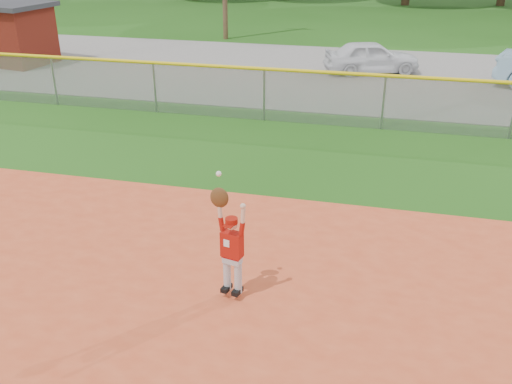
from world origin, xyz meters
TOP-DOWN VIEW (x-y plane):
  - parking_strip at (0.00, 16.00)m, footprint 44.00×10.00m
  - car_white_a at (-0.66, 16.46)m, footprint 3.78×2.49m
  - utility_shed at (-14.75, 14.79)m, footprint 3.59×3.02m
  - outfield_fence at (0.00, 10.00)m, footprint 40.06×0.10m
  - ballplayer at (-1.90, 1.47)m, footprint 0.56×0.30m

SIDE VIEW (x-z plane):
  - parking_strip at x=0.00m, z-range 0.00..0.03m
  - car_white_a at x=-0.66m, z-range 0.03..1.22m
  - outfield_fence at x=0.00m, z-range 0.11..1.66m
  - ballplayer at x=-1.90m, z-range -0.01..1.94m
  - utility_shed at x=-14.75m, z-range 0.02..2.41m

